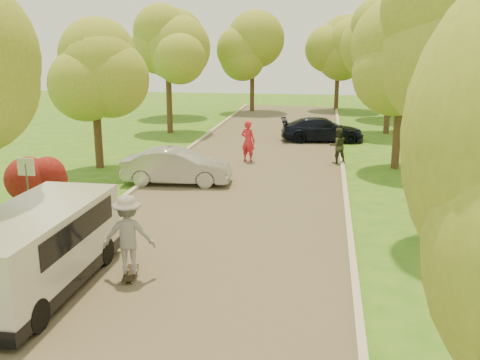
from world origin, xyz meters
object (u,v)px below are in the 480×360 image
Objects in this scene: minivan at (36,249)px; person_olive at (338,146)px; person_striped at (248,141)px; dark_sedan at (322,130)px; skateboarder at (128,234)px; longboard at (130,273)px; silver_sedan at (177,166)px; street_sign at (27,177)px.

minivan is 3.04× the size of person_olive.
minivan is 14.79m from person_striped.
dark_sedan is 20.13m from skateboarder.
minivan is 4.98× the size of longboard.
person_striped is at bearing -105.71° from skateboarder.
silver_sedan is 4.19× the size of longboard.
dark_sedan is at bearing -32.19° from silver_sedan.
person_striped is at bearing -105.71° from longboard.
street_sign is 0.42× the size of minivan.
person_striped is 4.26m from person_olive.
person_striped reaches higher than silver_sedan.
dark_sedan is at bearing 61.91° from street_sign.
dark_sedan is 5.91m from person_olive.
silver_sedan is 9.00m from skateboarder.
longboard is 14.74m from person_olive.
skateboarder reaches higher than person_striped.
street_sign is 1.09× the size of person_striped.
silver_sedan is at bearing -93.41° from longboard.
person_olive is at bearing 47.94° from street_sign.
person_olive is at bearing 64.47° from minivan.
dark_sedan is 2.43× the size of skateboarder.
person_olive is (0.79, -5.86, 0.16)m from dark_sedan.
silver_sedan reaches higher than longboard.
street_sign is 0.46× the size of dark_sedan.
street_sign reaches higher than silver_sedan.
silver_sedan is 5.14m from person_striped.
minivan is at bearing 156.10° from dark_sedan.
minivan is at bearing 17.02° from longboard.
longboard is 0.61× the size of person_olive.
dark_sedan is (5.69, 10.75, -0.03)m from silver_sedan.
person_striped is at bearing 143.41° from dark_sedan.
silver_sedan is at bearing -93.41° from skateboarder.
person_striped reaches higher than longboard.
person_olive reaches higher than longboard.
skateboarder reaches higher than dark_sedan.
skateboarder is at bearing 108.02° from person_striped.
skateboarder is (4.43, -3.15, -0.45)m from street_sign.
skateboarder is at bearing 141.62° from longboard.
longboard is (-4.37, -19.64, -0.58)m from dark_sedan.
person_olive is at bearing -179.45° from dark_sedan.
person_striped reaches higher than person_olive.
street_sign is at bearing 29.33° from person_olive.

